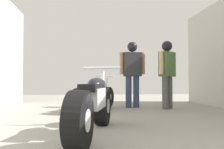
{
  "coord_description": "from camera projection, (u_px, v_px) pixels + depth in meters",
  "views": [
    {
      "loc": [
        -0.69,
        -0.23,
        0.71
      ],
      "look_at": [
        -0.26,
        3.98,
        0.85
      ],
      "focal_mm": 36.62,
      "sensor_mm": 36.0,
      "label": 1
    }
  ],
  "objects": [
    {
      "name": "motorcycle_maroon_cruiser",
      "position": [
        93.0,
        105.0,
        3.02
      ],
      "size": [
        0.77,
        2.03,
        0.95
      ],
      "color": "black",
      "rests_on": "ground_plane"
    },
    {
      "name": "mechanic_in_blue",
      "position": [
        167.0,
        68.0,
        6.01
      ],
      "size": [
        0.61,
        0.54,
        1.79
      ],
      "color": "#4C4C4C",
      "rests_on": "ground_plane"
    },
    {
      "name": "mechanic_with_helmet",
      "position": [
        132.0,
        68.0,
        6.33
      ],
      "size": [
        0.71,
        0.28,
        1.82
      ],
      "color": "#2D3851",
      "rests_on": "ground_plane"
    },
    {
      "name": "ground_plane",
      "position": [
        129.0,
        123.0,
        3.91
      ],
      "size": [
        17.52,
        17.52,
        0.0
      ],
      "primitive_type": "plane",
      "color": "gray"
    },
    {
      "name": "motorcycle_black_naked",
      "position": [
        94.0,
        96.0,
        5.63
      ],
      "size": [
        1.14,
        1.69,
        0.87
      ],
      "color": "black",
      "rests_on": "ground_plane"
    }
  ]
}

